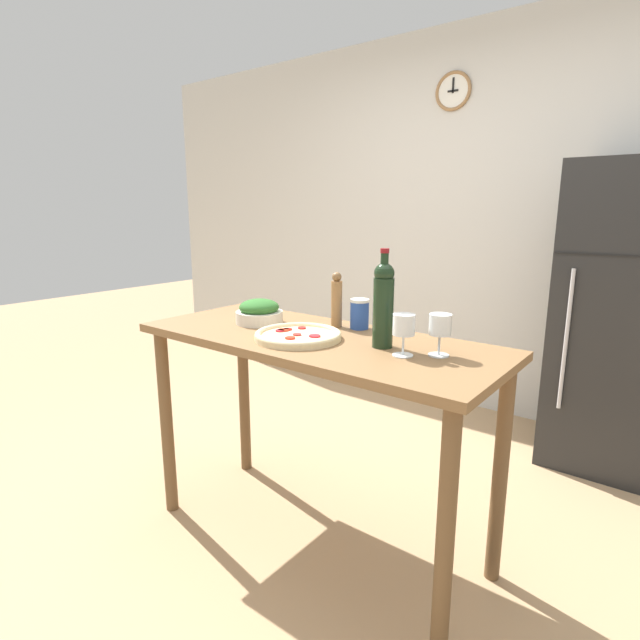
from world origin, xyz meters
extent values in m
plane|color=tan|center=(0.00, 0.00, 0.00)|extent=(14.00, 14.00, 0.00)
cube|color=silver|center=(0.00, 1.92, 1.30)|extent=(6.40, 0.06, 2.60)
torus|color=#997047|center=(-0.31, 1.88, 2.17)|extent=(0.25, 0.02, 0.25)
cylinder|color=white|center=(-0.31, 1.88, 2.17)|extent=(0.22, 0.01, 0.22)
cube|color=black|center=(-0.31, 1.87, 2.17)|extent=(0.07, 0.01, 0.01)
cube|color=black|center=(-0.31, 1.87, 2.21)|extent=(0.01, 0.01, 0.10)
cube|color=black|center=(0.92, 1.56, 0.82)|extent=(0.72, 0.61, 1.65)
cube|color=black|center=(0.92, 1.26, 1.19)|extent=(0.70, 0.01, 0.01)
cylinder|color=#B2B2B7|center=(0.66, 1.24, 0.74)|extent=(0.02, 0.02, 0.74)
cube|color=brown|center=(0.00, 0.00, 0.90)|extent=(1.49, 0.61, 0.03)
cylinder|color=brown|center=(-0.68, -0.24, 0.44)|extent=(0.06, 0.06, 0.88)
cylinder|color=brown|center=(0.68, -0.24, 0.44)|extent=(0.06, 0.06, 0.88)
cylinder|color=brown|center=(-0.68, 0.24, 0.44)|extent=(0.06, 0.06, 0.88)
cylinder|color=brown|center=(0.68, 0.24, 0.44)|extent=(0.06, 0.06, 0.88)
cylinder|color=black|center=(0.29, 0.03, 1.04)|extent=(0.07, 0.07, 0.25)
sphere|color=black|center=(0.29, 0.03, 1.18)|extent=(0.07, 0.07, 0.07)
cylinder|color=black|center=(0.29, 0.03, 1.22)|extent=(0.03, 0.03, 0.07)
cylinder|color=maroon|center=(0.29, 0.03, 1.26)|extent=(0.03, 0.03, 0.02)
cylinder|color=silver|center=(0.40, -0.03, 0.91)|extent=(0.07, 0.07, 0.00)
cylinder|color=silver|center=(0.40, -0.03, 0.95)|extent=(0.01, 0.01, 0.07)
cylinder|color=white|center=(0.40, -0.03, 1.02)|extent=(0.08, 0.08, 0.07)
cylinder|color=maroon|center=(0.40, -0.03, 1.00)|extent=(0.07, 0.07, 0.02)
cylinder|color=silver|center=(0.50, 0.05, 0.91)|extent=(0.07, 0.07, 0.00)
cylinder|color=silver|center=(0.50, 0.05, 0.95)|extent=(0.01, 0.01, 0.07)
cylinder|color=white|center=(0.50, 0.05, 1.02)|extent=(0.08, 0.08, 0.07)
cylinder|color=maroon|center=(0.50, 0.05, 1.00)|extent=(0.07, 0.07, 0.02)
cylinder|color=olive|center=(-0.03, 0.18, 1.01)|extent=(0.05, 0.05, 0.20)
sphere|color=brown|center=(-0.03, 0.18, 1.13)|extent=(0.04, 0.04, 0.04)
cylinder|color=silver|center=(-0.34, 0.03, 0.94)|extent=(0.21, 0.21, 0.05)
ellipsoid|color=#2D6628|center=(-0.34, 0.03, 0.98)|extent=(0.17, 0.17, 0.07)
cylinder|color=beige|center=(-0.02, -0.08, 0.92)|extent=(0.34, 0.34, 0.02)
torus|color=beige|center=(-0.02, -0.08, 0.93)|extent=(0.34, 0.34, 0.02)
cylinder|color=red|center=(-0.02, -0.08, 0.93)|extent=(0.03, 0.03, 0.01)
cylinder|color=red|center=(-0.11, -0.04, 0.93)|extent=(0.03, 0.03, 0.01)
cylinder|color=red|center=(0.04, -0.06, 0.93)|extent=(0.04, 0.04, 0.01)
cylinder|color=red|center=(-0.08, 0.01, 0.93)|extent=(0.03, 0.03, 0.01)
cylinder|color=red|center=(-0.01, -0.14, 0.93)|extent=(0.04, 0.04, 0.01)
cylinder|color=red|center=(-0.12, -0.08, 0.93)|extent=(0.04, 0.04, 0.01)
cylinder|color=red|center=(-0.11, -0.06, 0.93)|extent=(0.04, 0.04, 0.01)
cylinder|color=#284CA3|center=(0.07, 0.21, 0.97)|extent=(0.08, 0.08, 0.11)
cylinder|color=white|center=(0.07, 0.21, 1.03)|extent=(0.08, 0.08, 0.01)
camera|label=1|loc=(1.19, -1.50, 1.41)|focal=28.00mm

